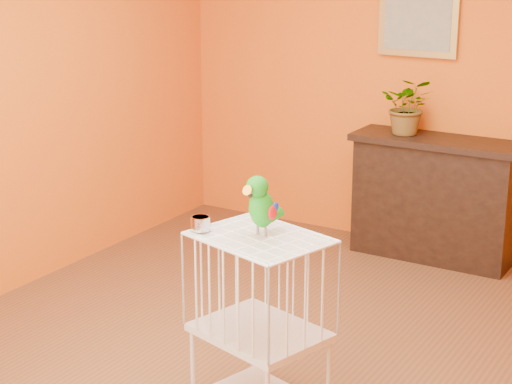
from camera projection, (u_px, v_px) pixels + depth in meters
The scene contains 8 objects.
ground at pixel (267, 353), 5.06m from camera, with size 4.50×4.50×0.00m, color brown.
room_shell at pixel (268, 87), 4.61m from camera, with size 4.50×4.50×4.50m.
console_cabinet at pixel (434, 198), 6.46m from camera, with size 1.26×0.45×0.94m.
potted_plant at pixel (407, 113), 6.38m from camera, with size 0.39×0.43×0.34m, color #26722D.
framed_picture at pixel (418, 23), 6.38m from camera, with size 0.62×0.04×0.50m.
birdcage at pixel (260, 323), 4.29m from camera, with size 0.73×0.63×0.96m.
feed_cup at pixel (200, 223), 4.23m from camera, with size 0.10×0.10×0.07m, color silver.
parrot at pixel (261, 204), 4.14m from camera, with size 0.16×0.28×0.31m.
Camera 1 is at (2.31, -3.96, 2.34)m, focal length 60.00 mm.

